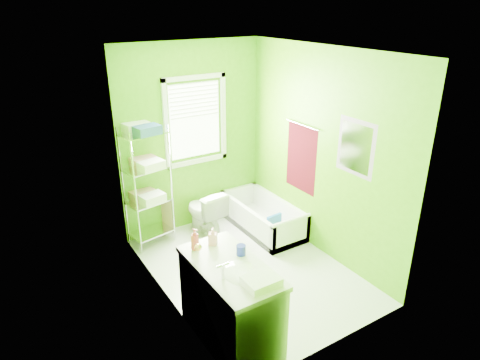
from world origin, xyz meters
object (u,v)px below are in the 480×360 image
bathtub (264,220)px  vanity (231,301)px  toilet (205,212)px  wire_shelf_unit (147,172)px

bathtub → vanity: vanity is taller
toilet → wire_shelf_unit: wire_shelf_unit is taller
bathtub → vanity: size_ratio=1.21×
bathtub → wire_shelf_unit: 1.80m
wire_shelf_unit → toilet: bearing=-17.4°
vanity → wire_shelf_unit: 2.21m
bathtub → toilet: (-0.78, 0.32, 0.20)m
toilet → wire_shelf_unit: 0.99m
bathtub → vanity: bearing=-133.3°
bathtub → toilet: bearing=157.6°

